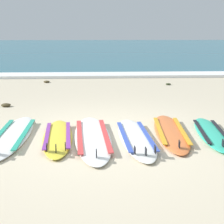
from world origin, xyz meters
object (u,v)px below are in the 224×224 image
at_px(surfboard_4, 170,132).
at_px(surfboard_5, 211,133).
at_px(surfboard_2, 93,137).
at_px(surfboard_3, 135,137).
at_px(surfboard_1, 58,137).
at_px(surfboard_0, 13,135).

relative_size(surfboard_4, surfboard_5, 1.14).
distance_m(surfboard_2, surfboard_3, 0.75).
bearing_deg(surfboard_2, surfboard_3, -4.97).
relative_size(surfboard_3, surfboard_5, 1.12).
xyz_separation_m(surfboard_2, surfboard_3, (0.74, -0.06, 0.00)).
bearing_deg(surfboard_5, surfboard_2, -177.21).
relative_size(surfboard_1, surfboard_4, 0.91).
distance_m(surfboard_2, surfboard_4, 1.43).
xyz_separation_m(surfboard_1, surfboard_4, (2.02, 0.18, -0.00)).
bearing_deg(surfboard_5, surfboard_0, 179.29).
distance_m(surfboard_1, surfboard_2, 0.61).
bearing_deg(surfboard_4, surfboard_2, -171.64).
xyz_separation_m(surfboard_0, surfboard_3, (2.16, -0.21, 0.00)).
distance_m(surfboard_1, surfboard_5, 2.74).
xyz_separation_m(surfboard_0, surfboard_1, (0.81, -0.12, 0.00)).
bearing_deg(surfboard_4, surfboard_5, -8.30).
bearing_deg(surfboard_5, surfboard_4, 171.70).
relative_size(surfboard_1, surfboard_5, 1.03).
relative_size(surfboard_2, surfboard_4, 1.12).
bearing_deg(surfboard_0, surfboard_4, 1.22).
distance_m(surfboard_1, surfboard_4, 2.03).
height_order(surfboard_0, surfboard_5, same).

